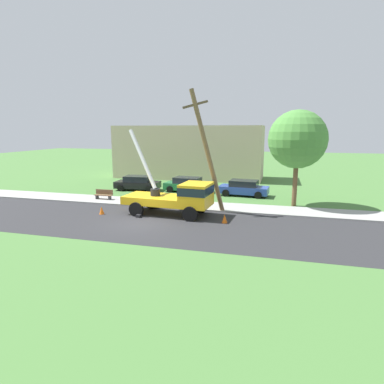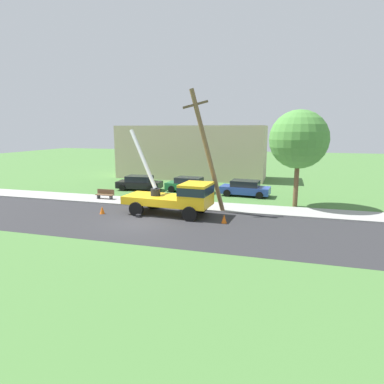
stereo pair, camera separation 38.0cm
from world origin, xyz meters
TOP-DOWN VIEW (x-y plane):
  - ground_plane at (0.00, 12.00)m, footprint 120.00×120.00m
  - road_asphalt at (0.00, 0.00)m, footprint 80.00×8.02m
  - sidewalk_strip at (0.00, 5.41)m, footprint 80.00×2.80m
  - utility_truck at (1.86, 2.37)m, footprint 6.75×3.21m
  - leaning_utility_pole at (3.55, 3.78)m, footprint 2.97×1.36m
  - traffic_cone_ahead at (5.30, 1.29)m, footprint 0.36×0.36m
  - traffic_cone_behind at (-3.55, 1.20)m, footprint 0.36×0.36m
  - parked_sedan_black at (-4.99, 10.58)m, footprint 4.53×2.25m
  - parked_sedan_green at (0.06, 10.95)m, footprint 4.55×2.29m
  - parked_sedan_blue at (5.53, 10.49)m, footprint 4.54×2.26m
  - park_bench at (-5.84, 5.48)m, footprint 1.60×0.45m
  - roadside_tree_near at (9.81, 7.46)m, footprint 4.46×4.46m
  - lowrise_building_backdrop at (-2.39, 20.33)m, footprint 18.00×6.00m

SIDE VIEW (x-z plane):
  - ground_plane at x=0.00m, z-range 0.00..0.00m
  - road_asphalt at x=0.00m, z-range 0.00..0.01m
  - sidewalk_strip at x=0.00m, z-range 0.00..0.10m
  - traffic_cone_ahead at x=5.30m, z-range 0.00..0.56m
  - traffic_cone_behind at x=-3.55m, z-range 0.00..0.56m
  - park_bench at x=-5.84m, z-range 0.01..0.91m
  - parked_sedan_black at x=-4.99m, z-range 0.00..1.42m
  - parked_sedan_green at x=0.06m, z-range 0.00..1.42m
  - parked_sedan_blue at x=5.53m, z-range 0.00..1.42m
  - utility_truck at x=1.86m, z-range -1.58..4.40m
  - lowrise_building_backdrop at x=-2.39m, z-range 0.00..6.40m
  - leaning_utility_pole at x=3.55m, z-range 0.12..8.89m
  - roadside_tree_near at x=9.81m, z-range 1.48..8.93m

